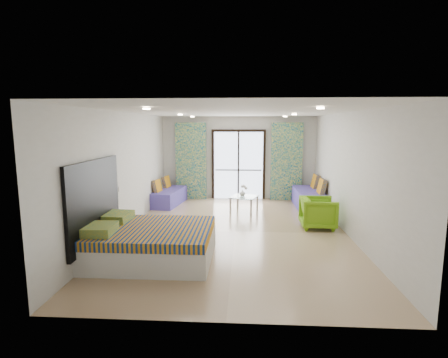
# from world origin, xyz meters

# --- Properties ---
(floor) EXTENTS (5.00, 7.50, 0.01)m
(floor) POSITION_xyz_m (0.00, 0.00, 0.00)
(floor) COLOR tan
(floor) RESTS_ON ground
(ceiling) EXTENTS (5.00, 7.50, 0.01)m
(ceiling) POSITION_xyz_m (0.00, 0.00, 2.70)
(ceiling) COLOR silver
(ceiling) RESTS_ON ground
(wall_back) EXTENTS (5.00, 0.01, 2.70)m
(wall_back) POSITION_xyz_m (0.00, 3.75, 1.35)
(wall_back) COLOR silver
(wall_back) RESTS_ON ground
(wall_front) EXTENTS (5.00, 0.01, 2.70)m
(wall_front) POSITION_xyz_m (0.00, -3.75, 1.35)
(wall_front) COLOR silver
(wall_front) RESTS_ON ground
(wall_left) EXTENTS (0.01, 7.50, 2.70)m
(wall_left) POSITION_xyz_m (-2.50, 0.00, 1.35)
(wall_left) COLOR silver
(wall_left) RESTS_ON ground
(wall_right) EXTENTS (0.01, 7.50, 2.70)m
(wall_right) POSITION_xyz_m (2.50, 0.00, 1.35)
(wall_right) COLOR silver
(wall_right) RESTS_ON ground
(balcony_door) EXTENTS (1.76, 0.08, 2.28)m
(balcony_door) POSITION_xyz_m (0.00, 3.72, 1.26)
(balcony_door) COLOR black
(balcony_door) RESTS_ON floor
(balcony_rail) EXTENTS (1.52, 0.03, 0.04)m
(balcony_rail) POSITION_xyz_m (0.00, 3.73, 0.95)
(balcony_rail) COLOR #595451
(balcony_rail) RESTS_ON balcony_door
(curtain_left) EXTENTS (1.00, 0.10, 2.50)m
(curtain_left) POSITION_xyz_m (-1.55, 3.57, 1.25)
(curtain_left) COLOR silver
(curtain_left) RESTS_ON floor
(curtain_right) EXTENTS (1.00, 0.10, 2.50)m
(curtain_right) POSITION_xyz_m (1.55, 3.57, 1.25)
(curtain_right) COLOR silver
(curtain_right) RESTS_ON floor
(downlight_a) EXTENTS (0.12, 0.12, 0.02)m
(downlight_a) POSITION_xyz_m (-1.40, -2.00, 2.67)
(downlight_a) COLOR #FFE0B2
(downlight_a) RESTS_ON ceiling
(downlight_b) EXTENTS (0.12, 0.12, 0.02)m
(downlight_b) POSITION_xyz_m (1.40, -2.00, 2.67)
(downlight_b) COLOR #FFE0B2
(downlight_b) RESTS_ON ceiling
(downlight_c) EXTENTS (0.12, 0.12, 0.02)m
(downlight_c) POSITION_xyz_m (-1.40, 1.00, 2.67)
(downlight_c) COLOR #FFE0B2
(downlight_c) RESTS_ON ceiling
(downlight_d) EXTENTS (0.12, 0.12, 0.02)m
(downlight_d) POSITION_xyz_m (1.40, 1.00, 2.67)
(downlight_d) COLOR #FFE0B2
(downlight_d) RESTS_ON ceiling
(downlight_e) EXTENTS (0.12, 0.12, 0.02)m
(downlight_e) POSITION_xyz_m (-1.40, 3.00, 2.67)
(downlight_e) COLOR #FFE0B2
(downlight_e) RESTS_ON ceiling
(downlight_f) EXTENTS (0.12, 0.12, 0.02)m
(downlight_f) POSITION_xyz_m (1.40, 3.00, 2.67)
(downlight_f) COLOR #FFE0B2
(downlight_f) RESTS_ON ceiling
(headboard) EXTENTS (0.06, 2.10, 1.50)m
(headboard) POSITION_xyz_m (-2.46, -1.75, 1.05)
(headboard) COLOR black
(headboard) RESTS_ON floor
(switch_plate) EXTENTS (0.02, 0.10, 0.10)m
(switch_plate) POSITION_xyz_m (-2.47, -0.50, 1.05)
(switch_plate) COLOR silver
(switch_plate) RESTS_ON wall_left
(bed) EXTENTS (2.15, 1.76, 0.74)m
(bed) POSITION_xyz_m (-1.48, -1.75, 0.31)
(bed) COLOR silver
(bed) RESTS_ON floor
(daybed_left) EXTENTS (0.86, 1.74, 0.82)m
(daybed_left) POSITION_xyz_m (-2.11, 2.69, 0.26)
(daybed_left) COLOR #5347A9
(daybed_left) RESTS_ON floor
(daybed_right) EXTENTS (0.75, 1.91, 0.94)m
(daybed_right) POSITION_xyz_m (2.12, 2.47, 0.29)
(daybed_right) COLOR #5347A9
(daybed_right) RESTS_ON floor
(coffee_table) EXTENTS (0.86, 0.86, 0.79)m
(coffee_table) POSITION_xyz_m (0.20, 1.85, 0.40)
(coffee_table) COLOR silver
(coffee_table) RESTS_ON floor
(vase) EXTENTS (0.21, 0.22, 0.16)m
(vase) POSITION_xyz_m (0.15, 1.90, 0.53)
(vase) COLOR white
(vase) RESTS_ON coffee_table
(armchair) EXTENTS (0.73, 0.78, 0.80)m
(armchair) POSITION_xyz_m (1.95, 0.43, 0.40)
(armchair) COLOR #6EAC16
(armchair) RESTS_ON floor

